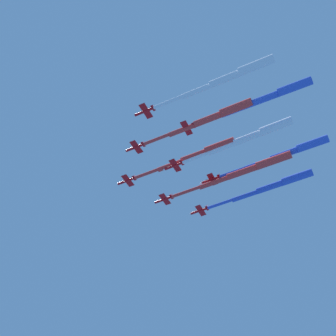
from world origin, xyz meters
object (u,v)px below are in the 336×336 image
Objects in this scene: jet_lead at (195,155)px; jet_port_inner at (210,118)px; jet_starboard_outer at (266,98)px; jet_port_mid at (249,137)px; jet_starboard_mid at (227,78)px; jet_port_outer at (272,186)px; jet_starboard_inner at (245,171)px; jet_trail_port at (286,153)px.

jet_lead is 19.55m from jet_port_inner.
jet_lead is at bearing -129.40° from jet_starboard_outer.
jet_port_mid is 29.23m from jet_starboard_mid.
jet_port_outer is at bearing 162.41° from jet_starboard_mid.
jet_port_inner reaches higher than jet_port_outer.
jet_starboard_inner is (-8.62, 21.11, -3.06)m from jet_lead.
jet_starboard_mid is 59.27m from jet_port_outer.
jet_starboard_mid is at bearing -16.28° from jet_port_mid.
jet_starboard_mid reaches higher than jet_trail_port.
jet_port_inner is at bearing -56.78° from jet_trail_port.
jet_port_inner reaches higher than jet_lead.
jet_starboard_mid is 45.92m from jet_trail_port.
jet_trail_port reaches higher than jet_starboard_inner.
jet_port_outer is (-56.49, 17.91, -0.71)m from jet_starboard_mid.
jet_lead is at bearing -157.04° from jet_starboard_mid.
jet_starboard_inner is at bearing 172.73° from jet_starboard_mid.
jet_port_inner is (18.08, 7.44, 0.13)m from jet_lead.
jet_port_inner reaches higher than jet_starboard_outer.
jet_port_inner is 18.98m from jet_port_mid.
jet_lead is 0.96× the size of jet_port_outer.
jet_port_inner is 30.17m from jet_starboard_inner.
jet_port_inner is at bearing -107.16° from jet_starboard_outer.
jet_port_inner is at bearing -27.11° from jet_starboard_inner.
jet_starboard_outer is at bearing -16.99° from jet_trail_port.
jet_starboard_mid is at bearing -31.54° from jet_trail_port.
jet_port_mid is at bearing 8.27° from jet_starboard_inner.
jet_port_mid is 19.37m from jet_trail_port.
jet_starboard_mid is at bearing 22.96° from jet_lead.
jet_port_outer is at bearing 176.86° from jet_starboard_outer.
jet_trail_port is (-39.14, 24.02, -0.27)m from jet_starboard_mid.
jet_lead is at bearing -109.30° from jet_port_mid.
jet_port_mid is 30.08m from jet_port_outer.
jet_starboard_inner is at bearing 112.22° from jet_lead.
jet_starboard_outer is at bearing 125.49° from jet_starboard_mid.
jet_starboard_inner is 1.11× the size of jet_trail_port.
jet_port_mid is at bearing -157.01° from jet_starboard_outer.
jet_starboard_inner is at bearing -46.44° from jet_port_outer.
jet_port_outer is at bearing 145.97° from jet_port_inner.
jet_starboard_inner is 16.92m from jet_port_outer.
jet_starboard_outer is (25.30, 30.79, -0.03)m from jet_lead.
jet_port_outer is 45.59m from jet_starboard_outer.
jet_trail_port is (-28.15, 8.60, -0.69)m from jet_starboard_outer.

